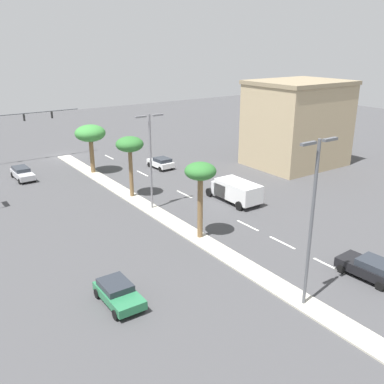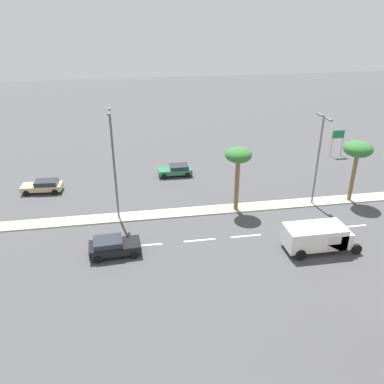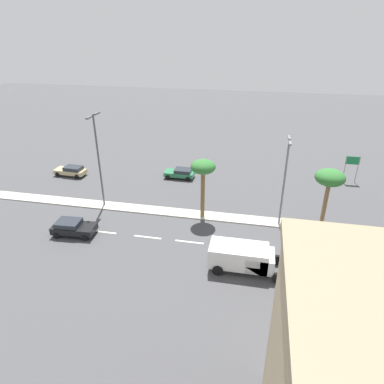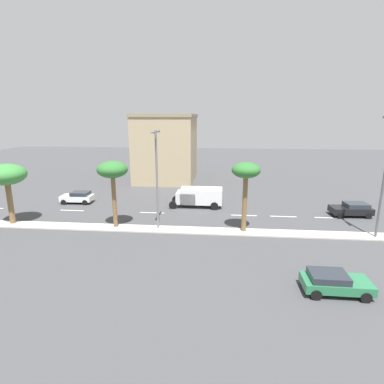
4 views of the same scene
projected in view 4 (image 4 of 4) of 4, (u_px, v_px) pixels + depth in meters
ground_plane at (297, 235)px, 27.96m from camera, size 160.00×160.00×0.00m
lane_stripe_inboard at (72, 210)px, 35.20m from camera, size 0.20×2.80×0.01m
lane_stripe_outboard at (152, 213)px, 34.35m from camera, size 0.20×2.80×0.01m
lane_stripe_trailing at (244, 215)px, 33.41m from camera, size 0.20×2.80×0.01m
lane_stripe_center at (283, 216)px, 33.03m from camera, size 0.20×2.80×0.01m
lane_stripe_left at (328, 218)px, 32.61m from camera, size 0.20×2.80×0.01m
commercial_building at (166, 148)px, 51.38m from camera, size 11.93×9.64×10.95m
palm_tree_near at (6, 176)px, 29.58m from camera, size 3.70×3.70×5.96m
palm_tree_rear at (112, 172)px, 28.41m from camera, size 2.84×2.84×6.38m
palm_tree_inboard at (246, 174)px, 27.30m from camera, size 2.56×2.56×6.43m
street_lamp_front at (157, 172)px, 28.08m from camera, size 2.90×0.24×9.18m
sedan_black_leading at (352, 209)px, 33.05m from camera, size 2.33×4.27×1.47m
sedan_white_outboard at (78, 197)px, 38.12m from camera, size 2.12×3.89×1.43m
sedan_green_front at (334, 282)px, 18.54m from camera, size 2.03×3.99×1.30m
box_truck at (197, 196)px, 36.50m from camera, size 2.66×6.17×2.23m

